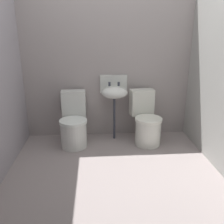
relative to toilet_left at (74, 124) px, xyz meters
name	(u,v)px	position (x,y,z in m)	size (l,w,h in m)	color
ground_plane	(114,179)	(0.52, -0.92, -0.36)	(2.97, 2.94, 0.08)	gray
wall_back	(107,66)	(0.52, 0.40, 0.79)	(2.97, 0.10, 2.23)	#9B9290
toilet_left	(74,124)	(0.00, 0.00, 0.00)	(0.40, 0.59, 0.78)	silver
toilet_right	(146,122)	(1.09, 0.00, 0.00)	(0.48, 0.65, 0.78)	silver
sink	(114,92)	(0.62, 0.19, 0.43)	(0.42, 0.35, 0.99)	#373946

